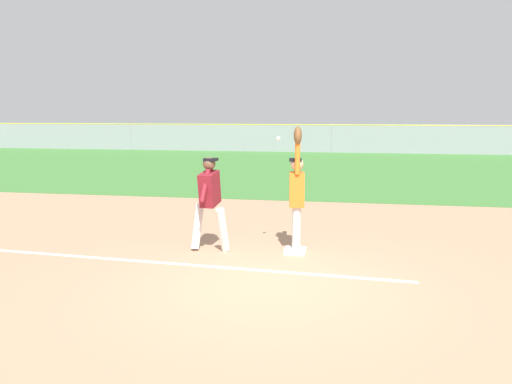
{
  "coord_description": "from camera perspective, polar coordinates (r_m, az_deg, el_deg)",
  "views": [
    {
      "loc": [
        1.14,
        -7.19,
        2.52
      ],
      "look_at": [
        -0.55,
        2.11,
        1.05
      ],
      "focal_mm": 36.19,
      "sensor_mm": 36.0,
      "label": 1
    }
  ],
  "objects": [
    {
      "name": "ground_plane",
      "position": [
        7.71,
        1.23,
        -10.24
      ],
      "size": [
        78.64,
        78.64,
        0.0
      ],
      "primitive_type": "plane",
      "color": "tan"
    },
    {
      "name": "parked_car_black",
      "position": [
        37.46,
        -0.89,
        6.01
      ],
      "size": [
        4.47,
        2.26,
        1.25
      ],
      "rotation": [
        0.0,
        0.0,
        0.04
      ],
      "color": "black",
      "rests_on": "ground_plane"
    },
    {
      "name": "parked_car_green",
      "position": [
        36.55,
        13.46,
        5.7
      ],
      "size": [
        4.44,
        2.2,
        1.25
      ],
      "rotation": [
        0.0,
        0.0,
        0.02
      ],
      "color": "#1E6B33",
      "rests_on": "ground_plane"
    },
    {
      "name": "runner",
      "position": [
        9.35,
        -5.14,
        -0.57
      ],
      "size": [
        0.74,
        0.85,
        1.72
      ],
      "rotation": [
        0.0,
        0.0,
        -0.11
      ],
      "color": "white",
      "rests_on": "ground_plane"
    },
    {
      "name": "parked_car_tan",
      "position": [
        36.65,
        6.11,
        5.9
      ],
      "size": [
        4.53,
        2.38,
        1.25
      ],
      "rotation": [
        0.0,
        0.0,
        -0.08
      ],
      "color": "tan",
      "rests_on": "ground_plane"
    },
    {
      "name": "fielder",
      "position": [
        9.24,
        4.53,
        0.1
      ],
      "size": [
        0.31,
        0.9,
        2.28
      ],
      "rotation": [
        0.0,
        0.0,
        3.27
      ],
      "color": "silver",
      "rests_on": "ground_plane"
    },
    {
      "name": "outfield_fence",
      "position": [
        32.7,
        8.34,
        5.86
      ],
      "size": [
        53.21,
        0.08,
        1.76
      ],
      "color": "#93999E",
      "rests_on": "ground_plane"
    },
    {
      "name": "baseball",
      "position": [
        9.12,
        2.48,
        5.93
      ],
      "size": [
        0.07,
        0.07,
        0.07
      ],
      "primitive_type": "sphere",
      "color": "white"
    },
    {
      "name": "chalk_foul_line",
      "position": [
        9.82,
        -20.31,
        -6.57
      ],
      "size": [
        11.98,
        0.92,
        0.01
      ],
      "primitive_type": "cube",
      "rotation": [
        0.0,
        0.0,
        -0.07
      ],
      "color": "white",
      "rests_on": "ground_plane"
    },
    {
      "name": "outfield_grass",
      "position": [
        23.72,
        7.5,
        2.67
      ],
      "size": [
        53.13,
        18.17,
        0.01
      ],
      "primitive_type": "cube",
      "color": "#3D7533",
      "rests_on": "ground_plane"
    },
    {
      "name": "first_base",
      "position": [
        9.4,
        4.36,
        -6.49
      ],
      "size": [
        0.38,
        0.38,
        0.08
      ],
      "primitive_type": "cube",
      "rotation": [
        0.0,
        0.0,
        0.01
      ],
      "color": "white",
      "rests_on": "ground_plane"
    }
  ]
}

